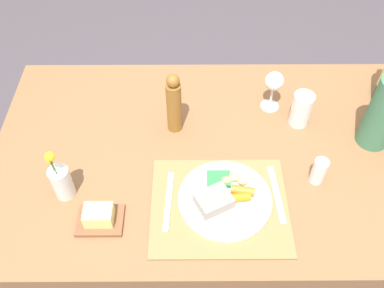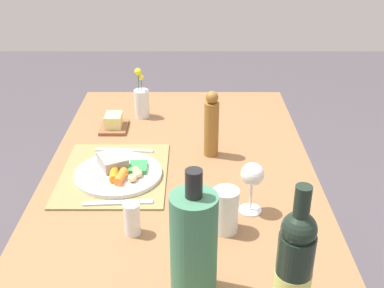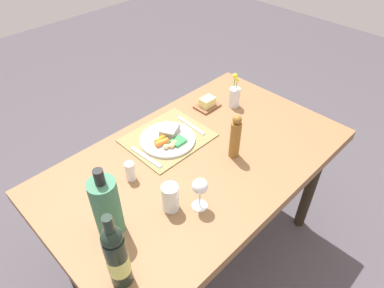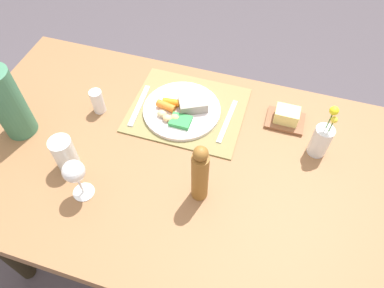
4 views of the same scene
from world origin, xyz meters
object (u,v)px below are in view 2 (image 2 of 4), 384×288
Objects in this scene: dinner_plate at (119,171)px; flower_vase at (142,101)px; butter_dish at (114,123)px; water_tumbler at (226,213)px; pepper_mill at (211,125)px; wine_bottle at (294,273)px; dining_table at (180,197)px; fork at (124,150)px; salt_shaker at (132,219)px; cooler_bottle at (194,245)px; wine_glass at (252,177)px; knife at (118,203)px.

dinner_plate is 0.47m from flower_vase.
water_tumbler reaches higher than butter_dish.
butter_dish is (-0.20, -0.36, -0.09)m from pepper_mill.
butter_dish is 0.39× the size of wine_bottle.
fork is (-0.15, -0.19, 0.09)m from dining_table.
salt_shaker is 0.48m from wine_bottle.
dining_table is 0.26m from pepper_mill.
salt_shaker is at bearing -143.32° from cooler_bottle.
butter_dish reaches higher than dinner_plate.
dinner_plate is (0.01, -0.19, 0.10)m from dining_table.
flower_vase is (-0.12, 0.10, 0.04)m from butter_dish.
dinner_plate is 0.42m from water_tumbler.
fork is at bearing -131.11° from wine_glass.
water_tumbler is at bearing 65.40° from knife.
pepper_mill reaches higher than wine_glass.
butter_dish is at bearing -39.70° from flower_vase.
fork is 0.46m from salt_shaker.
wine_bottle is (0.74, 0.13, 0.03)m from pepper_mill.
dining_table is 0.51m from flower_vase.
pepper_mill is (-0.14, 0.10, 0.19)m from dining_table.
wine_glass reaches higher than dinner_plate.
cooler_bottle is 2.08× the size of wine_glass.
salt_shaker is (0.29, 0.07, 0.03)m from dinner_plate.
water_tumbler is (-0.23, 0.08, -0.08)m from cooler_bottle.
pepper_mill is 0.43m from water_tumbler.
knife is at bearing -147.78° from cooler_bottle.
fork is at bearing -150.28° from wine_bottle.
water_tumbler reaches higher than dinner_plate.
wine_bottle is 1.68× the size of flower_vase.
cooler_bottle is 0.35m from wine_glass.
salt_shaker reaches higher than butter_dish.
salt_shaker is at bearing -86.77° from water_tumbler.
cooler_bottle reaches higher than knife.
wine_bottle is at bearing 27.55° from butter_dish.
wine_bottle reaches higher than flower_vase.
knife is at bearing -110.98° from water_tumbler.
dining_table is 7.22× the size of flower_vase.
cooler_bottle is 3.48× the size of salt_shaker.
salt_shaker is (0.01, -0.24, -0.01)m from water_tumbler.
cooler_bottle is at bearing -26.85° from wine_glass.
pepper_mill reaches higher than butter_dish.
wine_glass is 0.75m from flower_vase.
wine_glass is 0.34m from salt_shaker.
salt_shaker is at bearing -131.00° from wine_bottle.
knife is at bearing -156.28° from salt_shaker.
fork is 0.31m from pepper_mill.
dining_table is 0.26m from fork.
wine_glass is 0.41m from wine_bottle.
knife is at bearing 7.17° from fork.
dinner_plate is 0.16m from knife.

